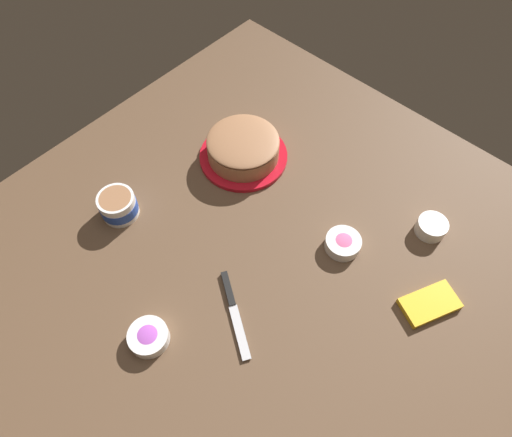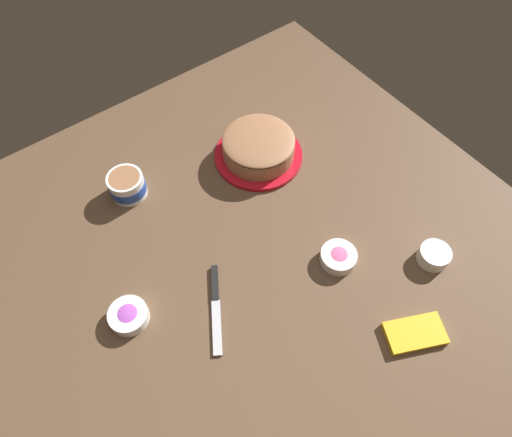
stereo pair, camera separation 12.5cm
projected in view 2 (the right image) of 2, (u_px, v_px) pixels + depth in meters
ground_plane at (254, 268)px, 1.21m from camera, size 1.54×1.54×0.00m
frosted_cake at (258, 148)px, 1.39m from camera, size 0.27×0.27×0.09m
frosting_tub at (127, 185)px, 1.31m from camera, size 0.11×0.11×0.07m
spreading_knife at (216, 300)px, 1.16m from camera, size 0.14×0.21×0.01m
sprinkle_bowl_orange at (434, 255)px, 1.21m from camera, size 0.08×0.08×0.04m
sprinkle_bowl_rainbow at (129, 315)px, 1.12m from camera, size 0.10×0.10×0.04m
sprinkle_bowl_pink at (338, 257)px, 1.21m from camera, size 0.10×0.10×0.04m
candy_box_lower at (415, 333)px, 1.11m from camera, size 0.16×0.13×0.02m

